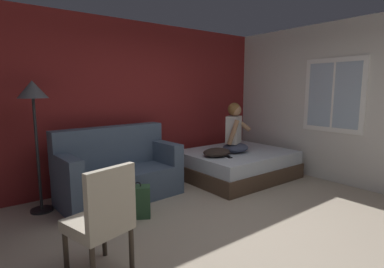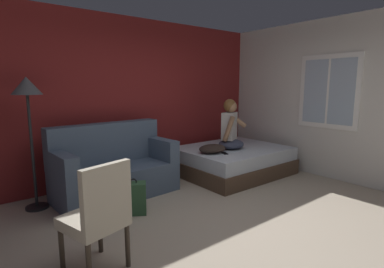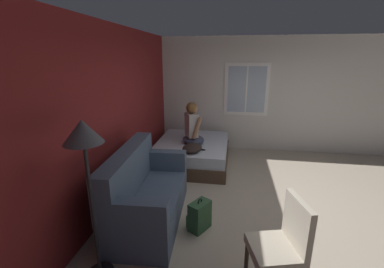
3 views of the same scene
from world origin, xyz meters
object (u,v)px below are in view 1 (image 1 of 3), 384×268
Objects in this scene: side_chair at (102,217)px; backpack at (138,202)px; cell_phone at (229,157)px; floor_lamp at (33,102)px; person_seated at (235,132)px; bed at (237,164)px; throw_pillow at (217,152)px; couch at (118,172)px.

side_chair reaches higher than backpack.
cell_phone is at bearing 6.15° from backpack.
floor_lamp is at bearing 4.22° from cell_phone.
backpack is at bearing -168.55° from person_seated.
bed is 4.10× the size of backpack.
throw_pillow is (1.65, 0.36, 0.36)m from backpack.
cell_phone is (-0.46, -0.27, 0.25)m from bed.
couch is 0.80m from backpack.
throw_pillow is 0.28× the size of floor_lamp.
person_seated is (-0.09, -0.02, 0.60)m from bed.
couch is 12.14× the size of cell_phone.
backpack is 0.27× the size of floor_lamp.
floor_lamp is at bearing 134.78° from backpack.
person_seated is at bearing -127.26° from cell_phone.
side_chair is at bearing 42.83° from cell_phone.
floor_lamp is at bearing 170.84° from couch.
cell_phone reaches higher than bed.
floor_lamp is (-0.14, 1.84, 0.90)m from side_chair.
throw_pillow is (-0.49, -0.07, -0.29)m from person_seated.
side_chair is at bearing -117.64° from couch.
bed is 0.59m from cell_phone.
throw_pillow reaches higher than cell_phone.
cell_phone is (0.12, -0.17, -0.07)m from throw_pillow.
floor_lamp reaches higher than throw_pillow.
couch is at bearing 165.28° from throw_pillow.
side_chair is 0.58× the size of floor_lamp.
backpack is 0.95× the size of throw_pillow.
backpack is (-0.09, -0.77, -0.20)m from couch.
bed is at bearing 9.39° from throw_pillow.
bed is 0.67m from throw_pillow.
cell_phone is (-0.37, -0.24, -0.35)m from person_seated.
backpack is 1.72m from throw_pillow.
floor_lamp is at bearing 171.39° from bed.
side_chair is 1.25m from backpack.
couch is 3.82× the size of backpack.
throw_pillow is at bearing -14.72° from couch.
cell_phone is (1.68, -0.58, 0.09)m from couch.
person_seated is at bearing 8.31° from throw_pillow.
throw_pillow is at bearing -36.27° from cell_phone.
throw_pillow is 3.33× the size of cell_phone.
backpack is at bearing 48.75° from side_chair.
side_chair is 2.78m from cell_phone.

